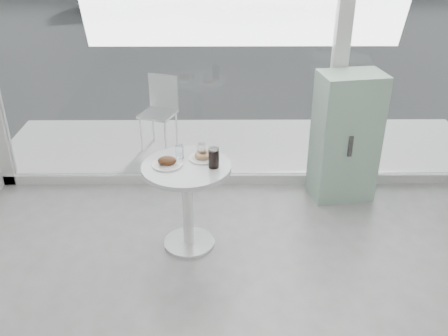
{
  "coord_description": "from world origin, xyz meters",
  "views": [
    {
      "loc": [
        -0.22,
        -1.62,
        2.61
      ],
      "look_at": [
        -0.2,
        1.7,
        0.85
      ],
      "focal_mm": 40.0,
      "sensor_mm": 36.0,
      "label": 1
    }
  ],
  "objects_px": {
    "patio_chair": "(160,107)",
    "cola_glass": "(214,158)",
    "plate_donut": "(203,156)",
    "water_tumbler_a": "(180,152)",
    "mint_cabinet": "(345,137)",
    "main_table": "(187,189)",
    "plate_fritter": "(168,162)",
    "water_tumbler_b": "(201,151)"
  },
  "relations": [
    {
      "from": "main_table",
      "to": "cola_glass",
      "type": "distance_m",
      "value": 0.37
    },
    {
      "from": "plate_fritter",
      "to": "plate_donut",
      "type": "xyz_separation_m",
      "value": [
        0.28,
        0.11,
        -0.01
      ]
    },
    {
      "from": "patio_chair",
      "to": "cola_glass",
      "type": "distance_m",
      "value": 2.08
    },
    {
      "from": "water_tumbler_a",
      "to": "plate_donut",
      "type": "bearing_deg",
      "value": -6.57
    },
    {
      "from": "mint_cabinet",
      "to": "water_tumbler_b",
      "type": "xyz_separation_m",
      "value": [
        -1.36,
        -0.68,
        0.19
      ]
    },
    {
      "from": "main_table",
      "to": "mint_cabinet",
      "type": "relative_size",
      "value": 0.61
    },
    {
      "from": "water_tumbler_a",
      "to": "water_tumbler_b",
      "type": "xyz_separation_m",
      "value": [
        0.18,
        0.02,
        0.0
      ]
    },
    {
      "from": "main_table",
      "to": "patio_chair",
      "type": "height_order",
      "value": "patio_chair"
    },
    {
      "from": "plate_fritter",
      "to": "mint_cabinet",
      "type": "bearing_deg",
      "value": 27.11
    },
    {
      "from": "patio_chair",
      "to": "water_tumbler_a",
      "type": "height_order",
      "value": "patio_chair"
    },
    {
      "from": "mint_cabinet",
      "to": "plate_donut",
      "type": "relative_size",
      "value": 5.33
    },
    {
      "from": "main_table",
      "to": "plate_fritter",
      "type": "xyz_separation_m",
      "value": [
        -0.15,
        0.0,
        0.25
      ]
    },
    {
      "from": "main_table",
      "to": "plate_fritter",
      "type": "distance_m",
      "value": 0.29
    },
    {
      "from": "main_table",
      "to": "cola_glass",
      "type": "height_order",
      "value": "cola_glass"
    },
    {
      "from": "mint_cabinet",
      "to": "water_tumbler_a",
      "type": "relative_size",
      "value": 11.72
    },
    {
      "from": "patio_chair",
      "to": "main_table",
      "type": "bearing_deg",
      "value": -57.71
    },
    {
      "from": "plate_fritter",
      "to": "water_tumbler_b",
      "type": "xyz_separation_m",
      "value": [
        0.26,
        0.15,
        0.02
      ]
    },
    {
      "from": "main_table",
      "to": "water_tumbler_b",
      "type": "relative_size",
      "value": 6.75
    },
    {
      "from": "water_tumbler_b",
      "to": "cola_glass",
      "type": "height_order",
      "value": "cola_glass"
    },
    {
      "from": "main_table",
      "to": "cola_glass",
      "type": "xyz_separation_m",
      "value": [
        0.22,
        -0.03,
        0.3
      ]
    },
    {
      "from": "plate_donut",
      "to": "water_tumbler_a",
      "type": "height_order",
      "value": "water_tumbler_a"
    },
    {
      "from": "plate_donut",
      "to": "patio_chair",
      "type": "bearing_deg",
      "value": 107.2
    },
    {
      "from": "cola_glass",
      "to": "plate_donut",
      "type": "bearing_deg",
      "value": 120.96
    },
    {
      "from": "water_tumbler_b",
      "to": "plate_donut",
      "type": "bearing_deg",
      "value": -68.73
    },
    {
      "from": "main_table",
      "to": "plate_donut",
      "type": "distance_m",
      "value": 0.3
    },
    {
      "from": "patio_chair",
      "to": "water_tumbler_b",
      "type": "xyz_separation_m",
      "value": [
        0.54,
        -1.76,
        0.29
      ]
    },
    {
      "from": "plate_fritter",
      "to": "water_tumbler_b",
      "type": "relative_size",
      "value": 2.18
    },
    {
      "from": "patio_chair",
      "to": "cola_glass",
      "type": "relative_size",
      "value": 5.15
    },
    {
      "from": "plate_donut",
      "to": "cola_glass",
      "type": "relative_size",
      "value": 1.45
    },
    {
      "from": "patio_chair",
      "to": "cola_glass",
      "type": "xyz_separation_m",
      "value": [
        0.65,
        -1.95,
        0.32
      ]
    },
    {
      "from": "main_table",
      "to": "water_tumbler_a",
      "type": "distance_m",
      "value": 0.31
    },
    {
      "from": "cola_glass",
      "to": "patio_chair",
      "type": "bearing_deg",
      "value": 108.35
    },
    {
      "from": "mint_cabinet",
      "to": "patio_chair",
      "type": "xyz_separation_m",
      "value": [
        -1.9,
        1.08,
        -0.1
      ]
    },
    {
      "from": "plate_fritter",
      "to": "water_tumbler_b",
      "type": "bearing_deg",
      "value": 29.76
    },
    {
      "from": "mint_cabinet",
      "to": "water_tumbler_a",
      "type": "xyz_separation_m",
      "value": [
        -1.53,
        -0.7,
        0.19
      ]
    },
    {
      "from": "plate_fritter",
      "to": "water_tumbler_a",
      "type": "xyz_separation_m",
      "value": [
        0.09,
        0.13,
        0.02
      ]
    },
    {
      "from": "plate_fritter",
      "to": "main_table",
      "type": "bearing_deg",
      "value": -1.68
    },
    {
      "from": "patio_chair",
      "to": "plate_fritter",
      "type": "distance_m",
      "value": 1.95
    },
    {
      "from": "mint_cabinet",
      "to": "water_tumbler_a",
      "type": "height_order",
      "value": "mint_cabinet"
    },
    {
      "from": "main_table",
      "to": "mint_cabinet",
      "type": "xyz_separation_m",
      "value": [
        1.47,
        0.83,
        0.08
      ]
    },
    {
      "from": "patio_chair",
      "to": "water_tumbler_a",
      "type": "xyz_separation_m",
      "value": [
        0.37,
        -1.78,
        0.29
      ]
    },
    {
      "from": "plate_fritter",
      "to": "cola_glass",
      "type": "bearing_deg",
      "value": -5.87
    }
  ]
}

